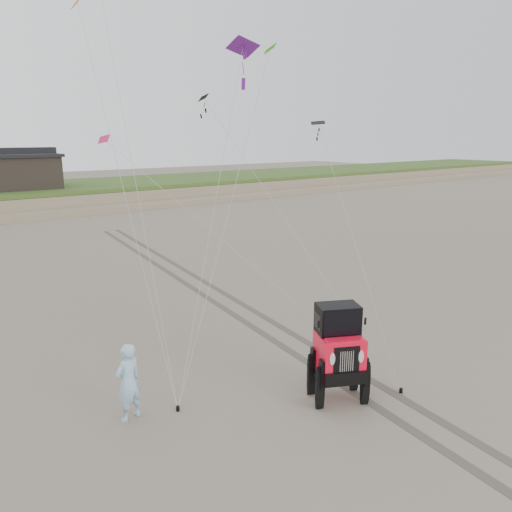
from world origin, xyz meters
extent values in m
plane|color=#6B6054|center=(0.00, 0.00, 0.00)|extent=(160.00, 160.00, 0.00)
cube|color=#7A6B54|center=(0.00, 31.50, 0.25)|extent=(160.00, 3.50, 0.50)
cube|color=black|center=(2.00, 37.00, 3.03)|extent=(6.00, 5.00, 2.60)
cube|color=black|center=(2.00, 37.00, 4.45)|extent=(6.40, 5.40, 0.25)
cube|color=black|center=(2.00, 37.00, 4.83)|extent=(6.40, 1.20, 0.50)
imported|color=#8EB2DC|center=(-4.40, 1.22, 0.88)|extent=(0.73, 0.57, 1.75)
cube|color=red|center=(-2.00, 9.08, 10.22)|extent=(0.27, 0.66, 0.41)
cube|color=#49DA26|center=(3.67, 6.21, 9.01)|extent=(0.72, 0.78, 0.32)
cube|color=black|center=(5.32, 5.39, 6.50)|extent=(0.59, 0.58, 0.17)
cube|color=#CE195C|center=(-1.88, 7.95, 5.93)|extent=(0.33, 0.50, 0.31)
cube|color=black|center=(1.90, 7.83, 7.38)|extent=(0.47, 0.54, 0.29)
cube|color=#621782|center=(4.82, 9.31, 9.58)|extent=(1.42, 0.86, 0.68)
cylinder|color=black|center=(-3.43, 0.85, 0.06)|extent=(0.08, 0.08, 0.12)
cylinder|color=black|center=(1.21, -1.76, 0.06)|extent=(0.08, 0.08, 0.12)
cube|color=#4C443D|center=(1.60, 8.00, 0.00)|extent=(4.42, 29.74, 0.01)
cube|color=#4C443D|center=(2.40, 8.00, 0.00)|extent=(4.42, 29.74, 0.01)
camera|label=1|loc=(-8.30, -8.17, 6.04)|focal=35.00mm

